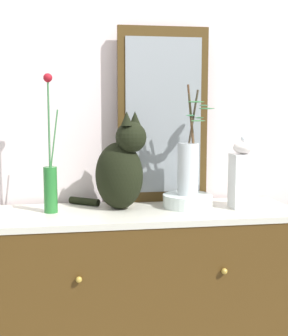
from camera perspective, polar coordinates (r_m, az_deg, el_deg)
wall_back at (r=2.28m, az=-1.19°, el=5.67°), size 4.40×0.08×2.60m
sideboard at (r=2.19m, az=0.00°, el=-16.99°), size 1.28×0.44×0.93m
mirror_leaning at (r=2.20m, az=2.24°, el=6.17°), size 0.41×0.03×0.78m
cat_sitting at (r=2.05m, az=-2.73°, el=-0.07°), size 0.35×0.29×0.41m
vase_slim_green at (r=2.02m, az=-10.93°, el=-1.31°), size 0.07×0.06×0.56m
bowl_porcelain at (r=2.11m, az=5.14°, el=-3.86°), size 0.21×0.21×0.06m
vase_glass_clear at (r=2.09m, az=5.26°, el=0.37°), size 0.15×0.16×0.47m
jar_lidded_porcelain at (r=2.12m, az=11.50°, el=-0.88°), size 0.10×0.10×0.31m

